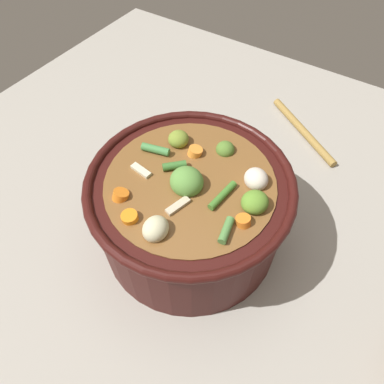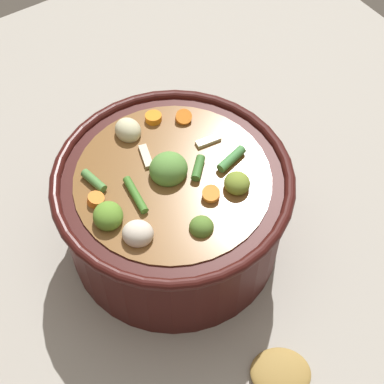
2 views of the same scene
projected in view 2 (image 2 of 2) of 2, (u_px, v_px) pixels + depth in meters
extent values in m
plane|color=#9E998E|center=(175.00, 237.00, 0.76)|extent=(1.10, 1.10, 0.00)
cylinder|color=#38110F|center=(174.00, 210.00, 0.71)|extent=(0.27, 0.27, 0.13)
torus|color=#38110F|center=(173.00, 179.00, 0.65)|extent=(0.28, 0.28, 0.01)
cylinder|color=brown|center=(174.00, 208.00, 0.70)|extent=(0.22, 0.22, 0.12)
ellipsoid|color=#537A2E|center=(201.00, 227.00, 0.61)|extent=(0.04, 0.04, 0.02)
ellipsoid|color=olive|center=(237.00, 183.00, 0.64)|extent=(0.03, 0.03, 0.02)
ellipsoid|color=#5F8F2E|center=(108.00, 216.00, 0.61)|extent=(0.04, 0.05, 0.03)
ellipsoid|color=#5A913F|center=(166.00, 171.00, 0.65)|extent=(0.05, 0.05, 0.04)
cylinder|color=orange|center=(96.00, 201.00, 0.63)|extent=(0.03, 0.03, 0.02)
cylinder|color=orange|center=(183.00, 118.00, 0.70)|extent=(0.03, 0.03, 0.02)
cylinder|color=orange|center=(154.00, 119.00, 0.70)|extent=(0.03, 0.03, 0.01)
cylinder|color=orange|center=(211.00, 195.00, 0.64)|extent=(0.03, 0.03, 0.02)
ellipsoid|color=beige|center=(138.00, 234.00, 0.60)|extent=(0.04, 0.04, 0.03)
ellipsoid|color=beige|center=(128.00, 130.00, 0.69)|extent=(0.03, 0.04, 0.03)
cylinder|color=#41792B|center=(138.00, 198.00, 0.63)|extent=(0.01, 0.05, 0.01)
cylinder|color=#468846|center=(231.00, 159.00, 0.66)|extent=(0.04, 0.02, 0.01)
cylinder|color=#4E8340|center=(94.00, 181.00, 0.64)|extent=(0.02, 0.04, 0.01)
cylinder|color=#3C7330|center=(198.00, 168.00, 0.65)|extent=(0.03, 0.03, 0.01)
cube|color=beige|center=(146.00, 156.00, 0.67)|extent=(0.02, 0.03, 0.01)
cube|color=beige|center=(208.00, 141.00, 0.68)|extent=(0.03, 0.01, 0.01)
ellipsoid|color=olive|center=(283.00, 371.00, 0.65)|extent=(0.09, 0.09, 0.02)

